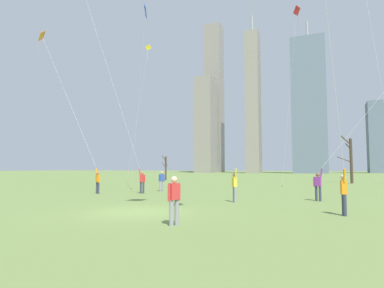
# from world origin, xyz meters

# --- Properties ---
(ground_plane) EXTENTS (400.00, 400.00, 0.00)m
(ground_plane) POSITION_xyz_m (0.00, 0.00, 0.00)
(ground_plane) COLOR olive
(kite_flyer_foreground_right_green) EXTENTS (1.97, 9.95, 20.91)m
(kite_flyer_foreground_right_green) POSITION_xyz_m (7.87, 0.19, 5.32)
(kite_flyer_foreground_right_green) COLOR #33384C
(kite_flyer_foreground_right_green) RESTS_ON ground
(kite_flyer_far_back_white) EXTENTS (4.73, 10.97, 15.05)m
(kite_flyer_far_back_white) POSITION_xyz_m (3.64, 3.50, 3.45)
(kite_flyer_far_back_white) COLOR gray
(kite_flyer_far_back_white) RESTS_ON ground
(kite_flyer_midfield_right_pink) EXTENTS (6.79, 0.35, 17.64)m
(kite_flyer_midfield_right_pink) POSITION_xyz_m (-5.94, 8.83, 2.68)
(kite_flyer_midfield_right_pink) COLOR #33384C
(kite_flyer_midfield_right_pink) RESTS_ON ground
(kite_flyer_midfield_center_purple) EXTENTS (10.90, 0.56, 14.97)m
(kite_flyer_midfield_center_purple) POSITION_xyz_m (9.03, 7.98, 3.60)
(kite_flyer_midfield_center_purple) COLOR #33384C
(kite_flyer_midfield_center_purple) RESTS_ON ground
(kite_flyer_foreground_left_orange) EXTENTS (14.56, 7.51, 17.62)m
(kite_flyer_foreground_left_orange) POSITION_xyz_m (-12.05, 9.23, 5.36)
(kite_flyer_foreground_left_orange) COLOR #33384C
(kite_flyer_foreground_left_orange) RESTS_ON ground
(bystander_watching_nearby) EXTENTS (0.37, 0.41, 1.62)m
(bystander_watching_nearby) POSITION_xyz_m (-4.99, 11.34, 0.90)
(bystander_watching_nearby) COLOR gray
(bystander_watching_nearby) RESTS_ON ground
(bystander_strolling_midfield) EXTENTS (0.33, 0.47, 1.62)m
(bystander_strolling_midfield) POSITION_xyz_m (2.99, -2.45, 0.90)
(bystander_strolling_midfield) COLOR gray
(bystander_strolling_midfield) RESTS_ON ground
(distant_kite_low_near_trees_red) EXTENTS (2.41, 1.28, 18.56)m
(distant_kite_low_near_trees_red) POSITION_xyz_m (4.79, 21.86, 16.47)
(distant_kite_low_near_trees_red) COLOR red
(distant_kite_low_near_trees_red) RESTS_ON ground
(distant_kite_drifting_right_yellow) EXTENTS (1.20, 4.13, 19.73)m
(distant_kite_drifting_right_yellow) POSITION_xyz_m (-16.12, 27.02, 17.39)
(distant_kite_drifting_right_yellow) COLOR yellow
(distant_kite_drifting_right_yellow) RESTS_ON ground
(distant_kite_high_overhead_blue) EXTENTS (3.93, 4.24, 14.79)m
(distant_kite_high_overhead_blue) POSITION_xyz_m (-5.54, 9.32, 13.27)
(distant_kite_high_overhead_blue) COLOR blue
(distant_kite_high_overhead_blue) RESTS_ON ground
(bare_tree_right_of_center) EXTENTS (1.47, 2.44, 3.79)m
(bare_tree_right_of_center) POSITION_xyz_m (-16.32, 33.45, 2.01)
(bare_tree_right_of_center) COLOR #4C3828
(bare_tree_right_of_center) RESTS_ON ground
(bare_tree_far_right_edge) EXTENTS (1.78, 1.42, 5.92)m
(bare_tree_far_right_edge) POSITION_xyz_m (9.97, 32.54, 2.94)
(bare_tree_far_right_edge) COLOR #423326
(bare_tree_far_right_edge) RESTS_ON ground
(skyline_short_annex) EXTENTS (6.94, 9.87, 27.22)m
(skyline_short_annex) POSITION_xyz_m (24.27, 129.91, 13.61)
(skyline_short_annex) COLOR slate
(skyline_short_annex) RESTS_ON ground
(skyline_slender_spire) EXTENTS (11.75, 7.10, 55.55)m
(skyline_slender_spire) POSITION_xyz_m (0.92, 110.61, 24.57)
(skyline_slender_spire) COLOR slate
(skyline_slender_spire) RESTS_ON ground
(skyline_squat_block) EXTENTS (7.55, 7.34, 68.64)m
(skyline_squat_block) POSITION_xyz_m (-41.49, 128.55, 34.32)
(skyline_squat_block) COLOR gray
(skyline_squat_block) RESTS_ON ground
(skyline_tall_tower) EXTENTS (5.14, 5.73, 62.13)m
(skyline_tall_tower) POSITION_xyz_m (-19.58, 111.70, 27.73)
(skyline_tall_tower) COLOR gray
(skyline_tall_tower) RESTS_ON ground
(skyline_wide_slab) EXTENTS (7.33, 8.37, 39.38)m
(skyline_wide_slab) POSITION_xyz_m (-39.85, 113.01, 19.69)
(skyline_wide_slab) COLOR gray
(skyline_wide_slab) RESTS_ON ground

